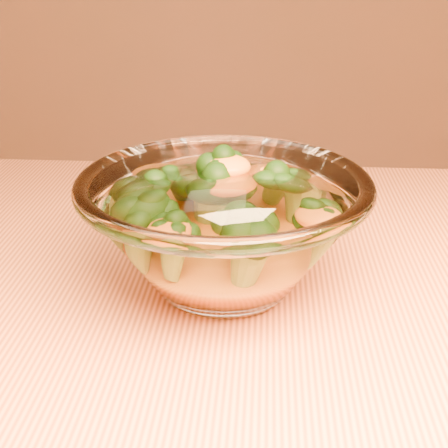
# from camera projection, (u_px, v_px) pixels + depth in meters

# --- Properties ---
(glass_bowl) EXTENTS (0.24, 0.24, 0.10)m
(glass_bowl) POSITION_uv_depth(u_px,v_px,m) (224.00, 230.00, 0.51)
(glass_bowl) COLOR white
(glass_bowl) RESTS_ON table
(cheese_sauce) EXTENTS (0.12, 0.12, 0.03)m
(cheese_sauce) POSITION_uv_depth(u_px,v_px,m) (224.00, 254.00, 0.52)
(cheese_sauce) COLOR orange
(cheese_sauce) RESTS_ON glass_bowl
(broccoli_heap) EXTENTS (0.16, 0.14, 0.08)m
(broccoli_heap) POSITION_uv_depth(u_px,v_px,m) (214.00, 207.00, 0.51)
(broccoli_heap) COLOR black
(broccoli_heap) RESTS_ON cheese_sauce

